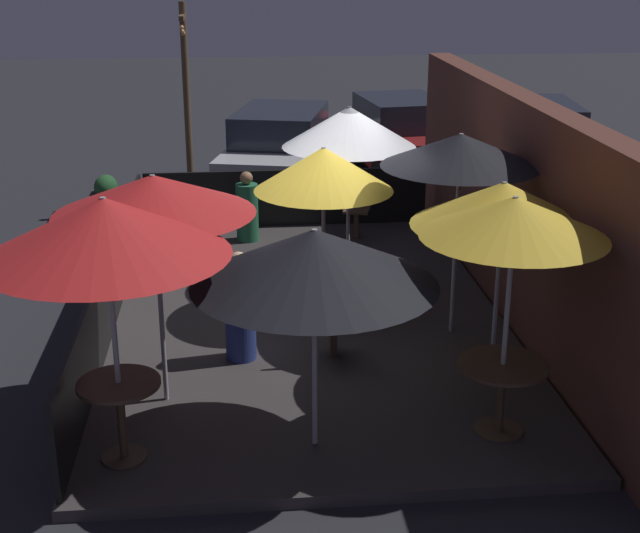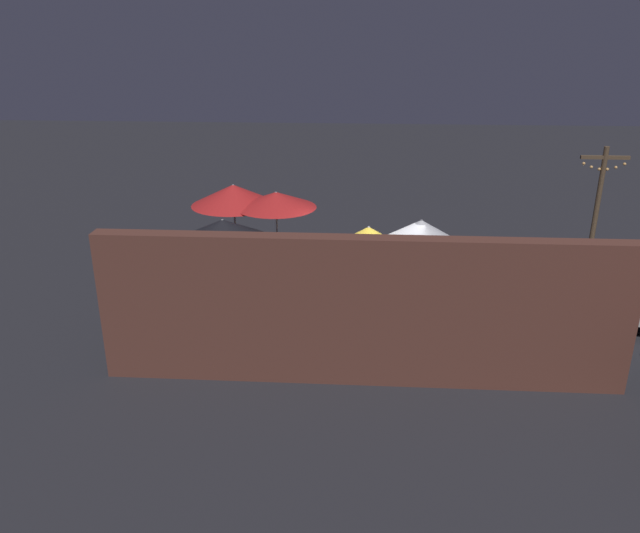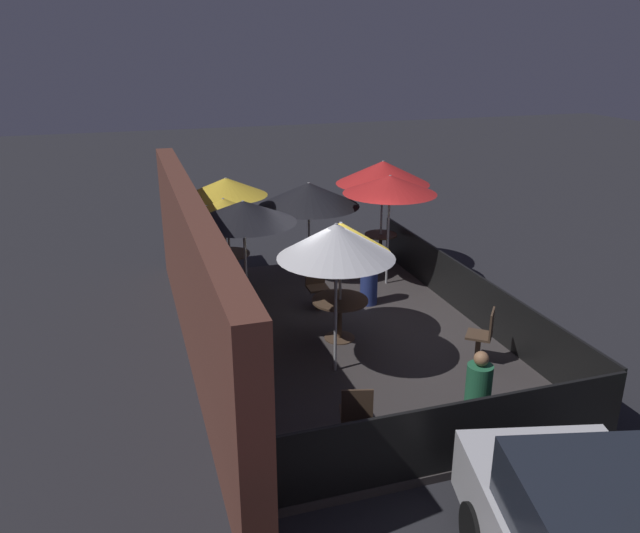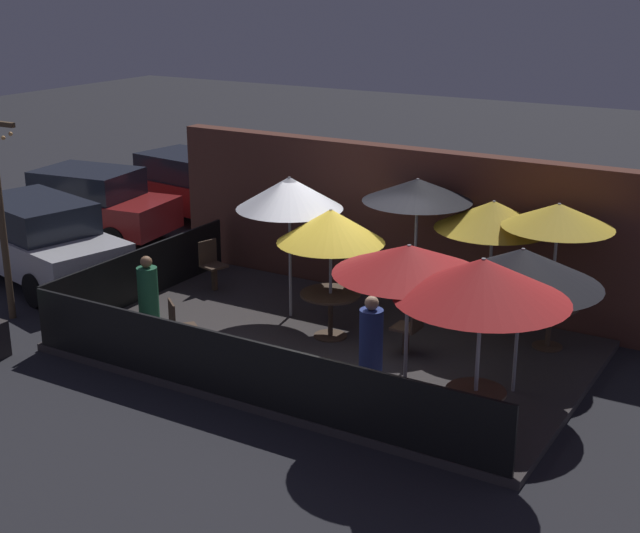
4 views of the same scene
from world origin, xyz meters
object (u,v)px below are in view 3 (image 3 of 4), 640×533
object	(u,v)px
patio_umbrella_5	(224,210)
patron_0	(478,393)
dining_table_2	(381,241)
patron_1	(369,277)
patio_umbrella_0	(341,238)
dining_table_0	(340,307)
patio_umbrella_4	(336,241)
patio_chair_0	(317,284)
patio_umbrella_6	(309,194)
patio_umbrella_1	(226,187)
patio_umbrella_7	(243,212)
dining_table_1	(230,260)
patio_chair_1	(483,334)
patio_umbrella_3	(390,185)
patio_chair_2	(356,414)
patio_umbrella_2	(383,172)

from	to	relation	value
patio_umbrella_5	patron_0	size ratio (longest dim) A/B	1.95
dining_table_2	patron_1	bearing A→B (deg)	151.50
patio_umbrella_0	patio_umbrella_5	bearing A→B (deg)	38.18
patio_umbrella_5	dining_table_0	distance (m)	2.97
patio_umbrella_0	patio_umbrella_4	xyz separation A→B (m)	(-1.06, 0.45, 0.31)
patio_umbrella_4	patron_0	distance (m)	2.96
patio_umbrella_4	patio_chair_0	xyz separation A→B (m)	(2.49, -0.47, -1.69)
patio_umbrella_0	patio_umbrella_6	world-z (taller)	patio_umbrella_0
patio_umbrella_1	patio_umbrella_4	bearing A→B (deg)	-167.51
patio_umbrella_4	patio_umbrella_7	world-z (taller)	patio_umbrella_4
dining_table_1	patio_chair_1	xyz separation A→B (m)	(-4.72, -3.32, -0.06)
patio_umbrella_3	dining_table_1	size ratio (longest dim) A/B	2.75
patio_umbrella_3	patron_0	size ratio (longest dim) A/B	2.13
patio_umbrella_5	patio_chair_2	distance (m)	5.39
dining_table_1	patio_umbrella_3	bearing A→B (deg)	-106.44
patio_umbrella_6	patron_0	size ratio (longest dim) A/B	1.98
patio_umbrella_1	dining_table_0	xyz separation A→B (m)	(-3.18, -1.39, -1.56)
patron_0	patio_umbrella_3	bearing A→B (deg)	66.35
patio_chair_0	patron_0	size ratio (longest dim) A/B	0.80
patron_0	patio_umbrella_1	bearing A→B (deg)	96.69
patio_umbrella_7	patio_chair_1	distance (m)	4.48
patio_umbrella_3	patio_umbrella_4	distance (m)	4.01
patio_umbrella_5	patio_chair_1	distance (m)	5.27
dining_table_0	patio_umbrella_1	bearing A→B (deg)	23.53
patio_umbrella_0	patio_chair_1	size ratio (longest dim) A/B	2.29
dining_table_1	patron_1	xyz separation A→B (m)	(-1.88, -2.46, 0.01)
patio_chair_1	patio_chair_0	bearing A→B (deg)	-18.77
patron_1	dining_table_1	bearing A→B (deg)	119.21
patio_chair_2	dining_table_2	bearing A→B (deg)	-9.76
patio_chair_0	patio_chair_1	xyz separation A→B (m)	(-2.97, -1.91, 0.03)
patio_umbrella_6	patron_0	world-z (taller)	patio_umbrella_6
patron_0	patio_chair_0	bearing A→B (deg)	87.67
dining_table_0	patio_umbrella_6	bearing A→B (deg)	-7.16
patio_umbrella_0	patio_umbrella_6	distance (m)	3.27
patio_umbrella_1	patio_umbrella_2	distance (m)	3.56
patio_umbrella_1	patio_chair_1	world-z (taller)	patio_umbrella_1
patron_0	patio_umbrella_6	bearing A→B (deg)	81.08
patio_umbrella_1	patron_1	distance (m)	3.48
patio_umbrella_2	patron_1	xyz separation A→B (m)	(-2.03, 1.10, -1.64)
dining_table_2	patio_chair_1	bearing A→B (deg)	177.14
patio_umbrella_3	patio_umbrella_6	bearing A→B (deg)	55.06
dining_table_1	patron_0	distance (m)	6.67
dining_table_0	patron_0	world-z (taller)	patron_0
patio_umbrella_5	dining_table_2	distance (m)	4.23
dining_table_0	patio_umbrella_3	bearing A→B (deg)	-39.91
patio_umbrella_5	dining_table_1	size ratio (longest dim) A/B	2.53
patio_chair_0	patio_umbrella_2	bearing A→B (deg)	132.30
dining_table_1	patio_umbrella_0	bearing A→B (deg)	-156.47
patio_umbrella_1	patio_umbrella_6	distance (m)	1.82
dining_table_2	patio_chair_0	size ratio (longest dim) A/B	0.86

